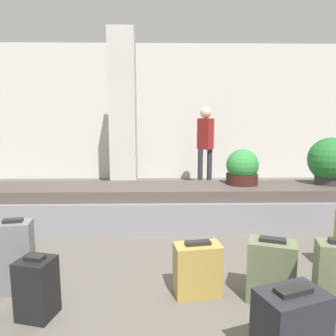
{
  "coord_description": "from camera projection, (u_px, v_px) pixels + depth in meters",
  "views": [
    {
      "loc": [
        -0.09,
        -2.85,
        1.52
      ],
      "look_at": [
        0.0,
        1.63,
        0.81
      ],
      "focal_mm": 35.0,
      "sensor_mm": 36.0,
      "label": 1
    }
  ],
  "objects": [
    {
      "name": "potted_plant_0",
      "position": [
        331.0,
        161.0,
        4.65
      ],
      "size": [
        0.63,
        0.63,
        0.67
      ],
      "color": "#2D2D2D",
      "rests_on": "carousel"
    },
    {
      "name": "back_wall",
      "position": [
        165.0,
        113.0,
        7.89
      ],
      "size": [
        18.0,
        0.06,
        3.2
      ],
      "color": "beige",
      "rests_on": "ground_plane"
    },
    {
      "name": "suitcase_2",
      "position": [
        291.0,
        331.0,
        1.95
      ],
      "size": [
        0.46,
        0.39,
        0.53
      ],
      "rotation": [
        0.0,
        0.0,
        0.34
      ],
      "color": "#232328",
      "rests_on": "ground_plane"
    },
    {
      "name": "potted_plant_1",
      "position": [
        242.0,
        168.0,
        4.66
      ],
      "size": [
        0.46,
        0.46,
        0.5
      ],
      "color": "#381914",
      "rests_on": "carousel"
    },
    {
      "name": "ground_plane",
      "position": [
        172.0,
        281.0,
        3.06
      ],
      "size": [
        18.0,
        18.0,
        0.0
      ],
      "primitive_type": "plane",
      "color": "#59544C"
    },
    {
      "name": "traveler_0",
      "position": [
        205.0,
        139.0,
        6.95
      ],
      "size": [
        0.35,
        0.36,
        1.71
      ],
      "rotation": [
        0.0,
        0.0,
        2.29
      ],
      "color": "#282833",
      "rests_on": "ground_plane"
    },
    {
      "name": "suitcase_3",
      "position": [
        37.0,
        288.0,
        2.48
      ],
      "size": [
        0.3,
        0.3,
        0.49
      ],
      "rotation": [
        0.0,
        0.0,
        -0.25
      ],
      "color": "black",
      "rests_on": "ground_plane"
    },
    {
      "name": "suitcase_0",
      "position": [
        271.0,
        271.0,
        2.7
      ],
      "size": [
        0.44,
        0.35,
        0.54
      ],
      "rotation": [
        0.0,
        0.0,
        -0.34
      ],
      "color": "#5B6647",
      "rests_on": "ground_plane"
    },
    {
      "name": "carousel",
      "position": [
        168.0,
        206.0,
        4.62
      ],
      "size": [
        8.58,
        0.93,
        0.56
      ],
      "color": "gray",
      "rests_on": "ground_plane"
    },
    {
      "name": "suitcase_1",
      "position": [
        197.0,
        269.0,
        2.8
      ],
      "size": [
        0.42,
        0.28,
        0.48
      ],
      "rotation": [
        0.0,
        0.0,
        0.16
      ],
      "color": "#A3843D",
      "rests_on": "ground_plane"
    },
    {
      "name": "pillar",
      "position": [
        123.0,
        112.0,
        6.57
      ],
      "size": [
        0.51,
        0.51,
        3.2
      ],
      "color": "beige",
      "rests_on": "ground_plane"
    },
    {
      "name": "suitcase_5",
      "position": [
        16.0,
        257.0,
        2.84
      ],
      "size": [
        0.32,
        0.25,
        0.66
      ],
      "rotation": [
        0.0,
        0.0,
        0.16
      ],
      "color": "slate",
      "rests_on": "ground_plane"
    }
  ]
}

